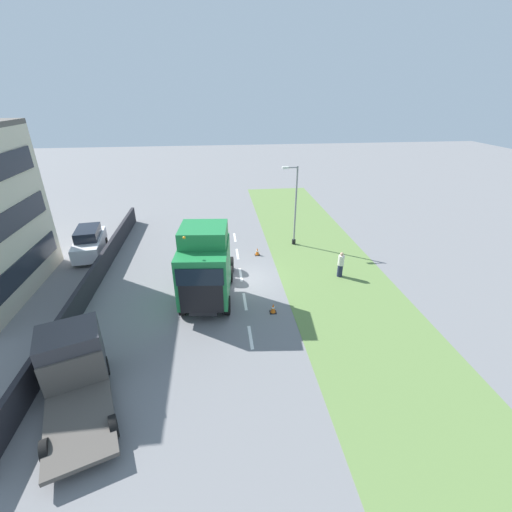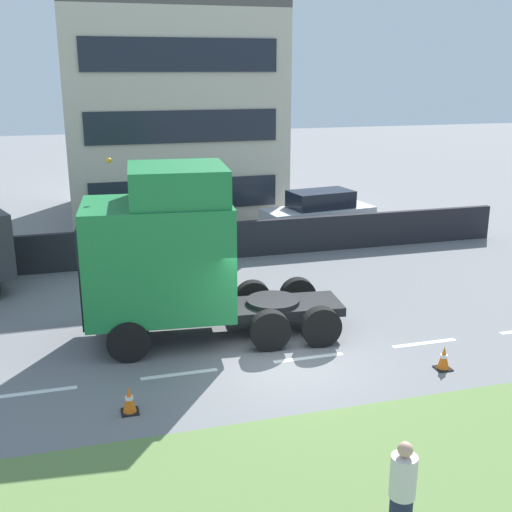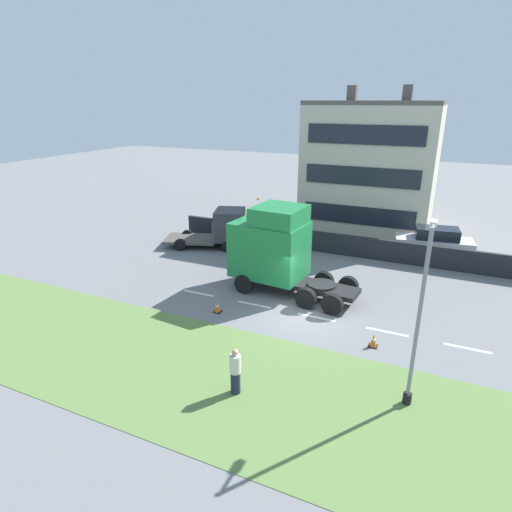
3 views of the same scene
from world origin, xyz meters
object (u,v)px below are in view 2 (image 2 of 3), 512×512
Objects in this scene: lorry_cab at (169,255)px; traffic_cone_trailing at (129,400)px; pedestrian at (402,495)px; traffic_cone_lead at (444,358)px; parked_car at (318,216)px.

lorry_cab is 4.34m from traffic_cone_trailing.
lorry_cab reaches higher than pedestrian.
lorry_cab is at bearing 58.65° from traffic_cone_lead.
traffic_cone_trailing is (4.97, 3.51, -0.56)m from pedestrian.
traffic_cone_lead is (-3.58, -5.88, -2.00)m from lorry_cab.
lorry_cab is 11.80× the size of traffic_cone_lead.
pedestrian is at bearing 154.44° from parked_car.
parked_car is 15.10m from traffic_cone_trailing.
pedestrian is (-17.16, 5.38, -0.14)m from parked_car.
pedestrian reaches higher than traffic_cone_trailing.
parked_car reaches higher than traffic_cone_lead.
traffic_cone_lead is at bearing 164.50° from parked_car.
traffic_cone_trailing is at bearing 135.74° from parked_car.
traffic_cone_lead and traffic_cone_trailing have the same top height.
traffic_cone_trailing is at bearing 89.92° from traffic_cone_lead.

